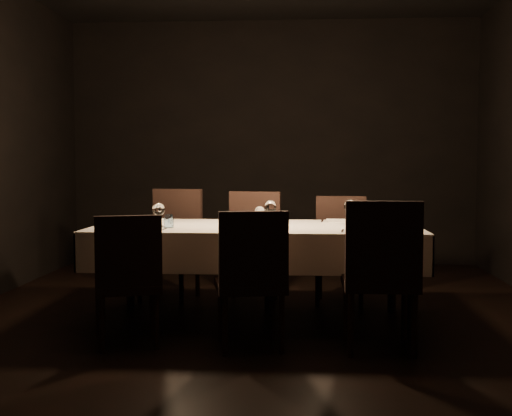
# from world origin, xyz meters

# --- Properties ---
(room) EXTENTS (5.01, 6.01, 3.01)m
(room) POSITION_xyz_m (0.00, 0.00, 1.50)
(room) COLOR black
(room) RESTS_ON ground
(dining_table) EXTENTS (2.52, 1.12, 0.76)m
(dining_table) POSITION_xyz_m (0.00, 0.00, 0.69)
(dining_table) COLOR black
(dining_table) RESTS_ON ground
(chair_near_left) EXTENTS (0.55, 0.55, 0.91)m
(chair_near_left) POSITION_xyz_m (-0.81, -0.77, 0.50)
(chair_near_left) COLOR black
(chair_near_left) RESTS_ON ground
(place_setting_near_left) EXTENTS (0.33, 0.41, 0.18)m
(place_setting_near_left) POSITION_xyz_m (-0.73, -0.22, 0.83)
(place_setting_near_left) COLOR silver
(place_setting_near_left) RESTS_ON dining_table
(chair_near_center) EXTENTS (0.53, 0.53, 0.94)m
(chair_near_center) POSITION_xyz_m (0.02, -0.78, 0.52)
(chair_near_center) COLOR black
(chair_near_center) RESTS_ON ground
(place_setting_near_center) EXTENTS (0.31, 0.39, 0.16)m
(place_setting_near_center) POSITION_xyz_m (0.04, -0.22, 0.83)
(place_setting_near_center) COLOR silver
(place_setting_near_center) RESTS_ON dining_table
(chair_near_right) EXTENTS (0.49, 0.49, 1.01)m
(chair_near_right) POSITION_xyz_m (0.87, -0.78, 0.55)
(chair_near_right) COLOR black
(chair_near_right) RESTS_ON ground
(place_setting_near_right) EXTENTS (0.34, 0.41, 0.19)m
(place_setting_near_right) POSITION_xyz_m (0.85, -0.22, 0.83)
(place_setting_near_right) COLOR silver
(place_setting_near_right) RESTS_ON dining_table
(chair_far_left) EXTENTS (0.57, 0.57, 1.01)m
(chair_far_left) POSITION_xyz_m (-0.83, 0.86, 0.55)
(chair_far_left) COLOR black
(chair_far_left) RESTS_ON ground
(place_setting_far_left) EXTENTS (0.30, 0.39, 0.16)m
(place_setting_far_left) POSITION_xyz_m (-0.81, 0.22, 0.82)
(place_setting_far_left) COLOR silver
(place_setting_far_left) RESTS_ON dining_table
(chair_far_center) EXTENTS (0.54, 0.54, 0.99)m
(chair_far_center) POSITION_xyz_m (-0.09, 0.76, 0.54)
(chair_far_center) COLOR black
(chair_far_center) RESTS_ON ground
(place_setting_far_center) EXTENTS (0.36, 0.41, 0.19)m
(place_setting_far_center) POSITION_xyz_m (0.11, 0.22, 0.84)
(place_setting_far_center) COLOR silver
(place_setting_far_center) RESTS_ON dining_table
(chair_far_right) EXTENTS (0.49, 0.49, 0.95)m
(chair_far_right) POSITION_xyz_m (0.71, 0.80, 0.52)
(chair_far_right) COLOR black
(chair_far_right) RESTS_ON ground
(place_setting_far_right) EXTENTS (0.37, 0.42, 0.20)m
(place_setting_far_right) POSITION_xyz_m (0.75, 0.22, 0.84)
(place_setting_far_right) COLOR silver
(place_setting_far_right) RESTS_ON dining_table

